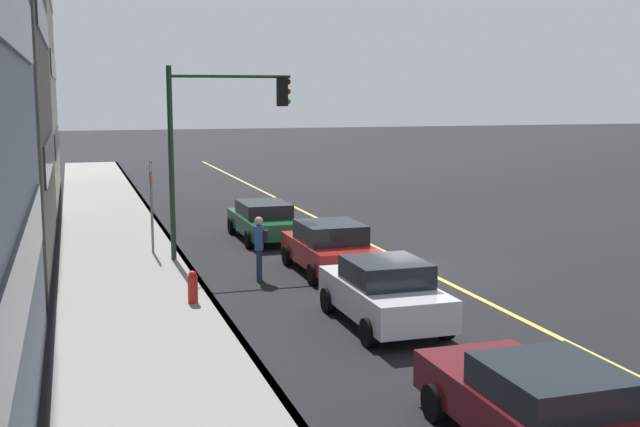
{
  "coord_description": "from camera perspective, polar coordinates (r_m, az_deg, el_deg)",
  "views": [
    {
      "loc": [
        -21.04,
        9.66,
        5.08
      ],
      "look_at": [
        -0.98,
        3.34,
        1.92
      ],
      "focal_mm": 44.27,
      "sensor_mm": 36.0,
      "label": 1
    }
  ],
  "objects": [
    {
      "name": "fire_hydrant",
      "position": [
        19.2,
        -9.18,
        -5.49
      ],
      "size": [
        0.24,
        0.24,
        0.94
      ],
      "color": "red",
      "rests_on": "ground"
    },
    {
      "name": "lane_stripe_center",
      "position": [
        23.7,
        7.02,
        -3.9
      ],
      "size": [
        80.0,
        0.16,
        0.01
      ],
      "primitive_type": "cube",
      "color": "#D8CC4C",
      "rests_on": "ground"
    },
    {
      "name": "car_green",
      "position": [
        28.03,
        -4.11,
        -0.46
      ],
      "size": [
        4.5,
        1.92,
        1.35
      ],
      "color": "#1E6038",
      "rests_on": "ground"
    },
    {
      "name": "sidewalk_slab",
      "position": [
        21.67,
        -13.47,
        -5.06
      ],
      "size": [
        80.0,
        3.72,
        0.15
      ],
      "primitive_type": "cube",
      "color": "gray",
      "rests_on": "ground"
    },
    {
      "name": "ground",
      "position": [
        23.7,
        7.02,
        -3.91
      ],
      "size": [
        200.0,
        200.0,
        0.0
      ],
      "primitive_type": "plane",
      "color": "black"
    },
    {
      "name": "car_white",
      "position": [
        17.61,
        4.66,
        -5.68
      ],
      "size": [
        4.05,
        1.94,
        1.51
      ],
      "color": "silver",
      "rests_on": "ground"
    },
    {
      "name": "curb_edge",
      "position": [
        21.85,
        -8.8,
        -4.81
      ],
      "size": [
        80.0,
        0.16,
        0.15
      ],
      "primitive_type": "cube",
      "color": "slate",
      "rests_on": "ground"
    },
    {
      "name": "street_sign_post",
      "position": [
        25.27,
        -12.09,
        0.87
      ],
      "size": [
        0.6,
        0.08,
        3.06
      ],
      "color": "slate",
      "rests_on": "ground"
    },
    {
      "name": "pedestrian_with_backpack",
      "position": [
        21.75,
        -4.38,
        -2.15
      ],
      "size": [
        0.47,
        0.45,
        1.79
      ],
      "color": "#262D4C",
      "rests_on": "ground"
    },
    {
      "name": "traffic_light_mast",
      "position": [
        24.11,
        -7.48,
        6.03
      ],
      "size": [
        0.28,
        3.79,
        5.95
      ],
      "color": "#1E3823",
      "rests_on": "ground"
    },
    {
      "name": "car_red",
      "position": [
        22.71,
        0.7,
        -2.43
      ],
      "size": [
        4.04,
        2.0,
        1.48
      ],
      "color": "red",
      "rests_on": "ground"
    },
    {
      "name": "car_maroon",
      "position": [
        11.86,
        15.81,
        -13.4
      ],
      "size": [
        4.61,
        2.03,
        1.39
      ],
      "color": "#591116",
      "rests_on": "ground"
    }
  ]
}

